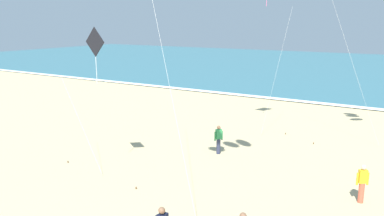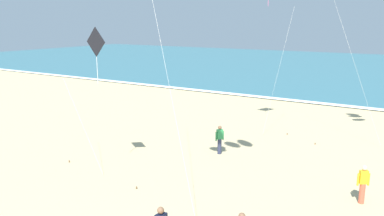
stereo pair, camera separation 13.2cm
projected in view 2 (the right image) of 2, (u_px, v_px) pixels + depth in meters
ocean_water at (371, 69)px, 58.18m from camera, size 160.00×60.00×0.08m
shoreline_foam at (325, 104)px, 33.52m from camera, size 160.00×0.98×0.01m
kite_diamond_charcoal_near at (95, 46)px, 16.70m from camera, size 3.44×0.55×6.85m
bystander_yellow_top at (363, 184)px, 15.12m from camera, size 0.43×0.33×1.59m
bystander_green_top at (220, 139)px, 20.86m from camera, size 0.33×0.42×1.59m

